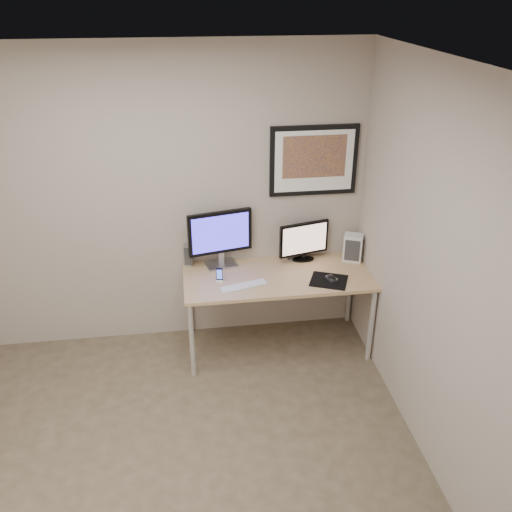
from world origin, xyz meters
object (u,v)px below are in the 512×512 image
(framed_art, at_px, (314,161))
(monitor_large, at_px, (220,236))
(speaker_right, at_px, (289,251))
(keyboard, at_px, (244,286))
(monitor_tv, at_px, (304,241))
(fan_unit, at_px, (353,248))
(speaker_left, at_px, (188,254))
(desk, at_px, (278,282))
(phone_dock, at_px, (220,275))

(framed_art, bearing_deg, monitor_large, -173.67)
(speaker_right, bearing_deg, keyboard, -141.99)
(monitor_large, height_order, monitor_tv, monitor_large)
(monitor_tv, bearing_deg, fan_unit, -21.81)
(speaker_left, bearing_deg, monitor_tv, 5.40)
(desk, relative_size, keyboard, 4.01)
(framed_art, relative_size, monitor_tv, 1.65)
(phone_dock, bearing_deg, monitor_large, 94.23)
(speaker_right, height_order, fan_unit, fan_unit)
(monitor_tv, distance_m, speaker_right, 0.17)
(keyboard, height_order, fan_unit, fan_unit)
(keyboard, xyz_separation_m, fan_unit, (1.02, 0.33, 0.12))
(speaker_right, bearing_deg, monitor_large, 178.61)
(speaker_left, distance_m, phone_dock, 0.42)
(framed_art, bearing_deg, fan_unit, -22.72)
(monitor_large, bearing_deg, speaker_left, 156.00)
(desk, distance_m, phone_dock, 0.52)
(phone_dock, bearing_deg, speaker_right, 36.80)
(monitor_large, distance_m, speaker_left, 0.34)
(speaker_right, relative_size, phone_dock, 1.34)
(speaker_left, distance_m, speaker_right, 0.90)
(monitor_large, relative_size, speaker_left, 2.79)
(monitor_large, distance_m, phone_dock, 0.36)
(monitor_tv, distance_m, phone_dock, 0.83)
(monitor_tv, height_order, phone_dock, monitor_tv)
(speaker_left, bearing_deg, framed_art, 10.23)
(desk, distance_m, monitor_large, 0.63)
(desk, xyz_separation_m, phone_dock, (-0.50, -0.04, 0.13))
(desk, height_order, speaker_right, speaker_right)
(monitor_tv, bearing_deg, phone_dock, -173.83)
(framed_art, distance_m, fan_unit, 0.86)
(framed_art, bearing_deg, speaker_left, -178.34)
(speaker_right, height_order, phone_dock, speaker_right)
(framed_art, xyz_separation_m, fan_unit, (0.36, -0.15, -0.77))
(monitor_large, distance_m, keyboard, 0.50)
(monitor_large, xyz_separation_m, speaker_left, (-0.28, 0.06, -0.18))
(speaker_left, relative_size, fan_unit, 0.80)
(fan_unit, bearing_deg, phone_dock, -146.48)
(keyboard, bearing_deg, fan_unit, 2.67)
(monitor_large, bearing_deg, keyboard, -80.58)
(monitor_tv, distance_m, speaker_left, 1.02)
(monitor_large, height_order, keyboard, monitor_large)
(monitor_tv, relative_size, phone_dock, 3.69)
(keyboard, bearing_deg, framed_art, 20.78)
(desk, distance_m, speaker_right, 0.35)
(fan_unit, bearing_deg, keyboard, -138.61)
(desk, distance_m, monitor_tv, 0.45)
(speaker_right, distance_m, phone_dock, 0.72)
(phone_dock, bearing_deg, framed_art, 34.64)
(monitor_large, relative_size, keyboard, 1.40)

